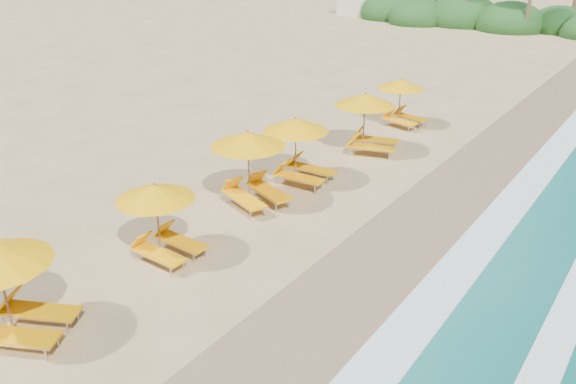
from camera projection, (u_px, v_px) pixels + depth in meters
ground at (288, 225)px, 18.87m from camera, size 160.00×160.00×0.00m
wet_sand at (401, 263)px, 16.76m from camera, size 4.00×160.00×0.01m
surf_foam at (494, 293)px, 15.33m from camera, size 4.00×160.00×0.01m
station_1 at (10, 285)px, 13.16m from camera, size 3.34×3.34×2.53m
station_2 at (162, 217)px, 16.56m from camera, size 2.51×2.32×2.33m
station_3 at (252, 164)px, 19.81m from camera, size 3.39×3.32×2.65m
station_4 at (300, 146)px, 21.60m from camera, size 2.88×2.70×2.55m
station_5 at (369, 119)px, 24.57m from camera, size 3.31×3.23×2.62m
station_6 at (403, 99)px, 28.02m from camera, size 2.84×2.73×2.33m
treeline at (471, 16)px, 57.50m from camera, size 25.80×8.80×9.74m
beach_building at (375, 1)px, 65.54m from camera, size 7.00×5.00×2.80m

